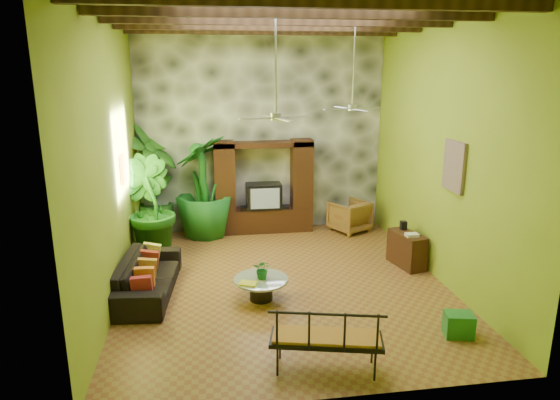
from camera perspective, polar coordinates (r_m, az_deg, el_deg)
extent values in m
plane|color=brown|center=(9.69, 0.41, -9.42)|extent=(7.00, 7.00, 0.00)
cube|color=silver|center=(8.88, 0.48, 21.43)|extent=(6.00, 7.00, 0.02)
cube|color=olive|center=(12.38, -2.14, 8.01)|extent=(6.00, 0.02, 5.00)
cube|color=olive|center=(8.98, -18.87, 4.55)|extent=(0.02, 7.00, 5.00)
cube|color=olive|center=(9.87, 17.99, 5.50)|extent=(0.02, 7.00, 5.00)
cube|color=#323539|center=(12.32, -2.11, 7.98)|extent=(5.98, 0.10, 4.98)
cube|color=#342010|center=(7.58, 2.14, 20.85)|extent=(5.95, 0.16, 0.22)
cube|color=#342010|center=(8.86, 0.47, 20.02)|extent=(5.95, 0.16, 0.22)
cube|color=#342010|center=(10.14, -0.76, 19.39)|extent=(5.95, 0.16, 0.22)
cube|color=#342010|center=(11.42, -1.71, 18.89)|extent=(5.95, 0.16, 0.22)
cube|color=#341A0E|center=(12.50, -1.85, -2.25)|extent=(2.40, 0.50, 0.60)
cube|color=#341A0E|center=(12.16, -6.34, 2.06)|extent=(0.50, 0.48, 2.00)
cube|color=#341A0E|center=(12.38, 2.48, 2.37)|extent=(0.50, 0.48, 2.00)
cube|color=#341A0E|center=(12.07, -1.93, 6.40)|extent=(2.40, 0.48, 0.12)
cube|color=black|center=(12.31, -1.87, 0.48)|extent=(0.85, 0.52, 0.62)
cube|color=#8C99A8|center=(12.05, -1.71, 0.16)|extent=(0.70, 0.02, 0.50)
cylinder|color=#AAAAAE|center=(8.40, -0.49, 15.65)|extent=(0.04, 0.04, 1.80)
cylinder|color=#AAAAAE|center=(8.43, -0.48, 9.52)|extent=(0.18, 0.18, 0.12)
cube|color=#AAAAAE|center=(8.58, 1.76, 9.48)|extent=(0.58, 0.26, 0.01)
cube|color=#AAAAAE|center=(8.77, -1.41, 9.60)|extent=(0.26, 0.58, 0.01)
cube|color=#AAAAAE|center=(8.30, -2.79, 9.28)|extent=(0.58, 0.26, 0.01)
cube|color=#AAAAAE|center=(8.11, 0.54, 9.16)|extent=(0.26, 0.58, 0.01)
cylinder|color=#AAAAAE|center=(10.35, 8.47, 15.37)|extent=(0.04, 0.04, 1.80)
cylinder|color=#AAAAAE|center=(10.38, 8.27, 10.40)|extent=(0.18, 0.18, 0.12)
cube|color=#AAAAAE|center=(10.58, 9.96, 10.31)|extent=(0.58, 0.26, 0.01)
cube|color=#AAAAAE|center=(10.69, 7.24, 10.46)|extent=(0.26, 0.58, 0.01)
cube|color=#AAAAAE|center=(10.20, 6.52, 10.27)|extent=(0.58, 0.26, 0.01)
cube|color=#AAAAAE|center=(10.08, 9.36, 10.11)|extent=(0.26, 0.58, 0.01)
cube|color=#C38917|center=(10.02, -17.50, 3.34)|extent=(0.06, 0.32, 0.55)
cube|color=#27528F|center=(9.36, 19.28, 3.66)|extent=(0.06, 0.70, 0.90)
imported|color=black|center=(9.44, -14.91, -8.40)|extent=(1.12, 2.39, 0.68)
imported|color=brown|center=(12.59, 7.94, -1.82)|extent=(1.14, 1.15, 0.78)
imported|color=#245D18|center=(12.21, -14.35, 2.18)|extent=(1.67, 1.77, 2.79)
imported|color=#1B5B18|center=(10.94, -14.87, -0.88)|extent=(1.56, 1.52, 2.21)
imported|color=#1C6C25|center=(12.06, -8.66, 1.53)|extent=(1.89, 1.89, 2.46)
cylinder|color=black|center=(8.97, -2.18, -10.25)|extent=(0.41, 0.41, 0.36)
cylinder|color=#B9C5BF|center=(8.89, -2.19, -9.08)|extent=(0.96, 0.96, 0.04)
imported|color=#1B6722|center=(8.82, -1.99, -7.91)|extent=(0.38, 0.36, 0.35)
cube|color=gold|center=(8.67, -3.66, -9.50)|extent=(0.36, 0.31, 0.03)
cube|color=black|center=(7.00, 5.30, -15.61)|extent=(1.59, 0.84, 0.06)
cube|color=#A76926|center=(6.98, 5.31, -15.32)|extent=(1.50, 0.78, 0.06)
cube|color=black|center=(6.64, 5.94, -14.77)|extent=(1.48, 0.39, 0.54)
cube|color=#321A10|center=(10.67, 14.28, -5.50)|extent=(0.58, 0.95, 0.71)
cube|color=#1C6A23|center=(8.33, 19.75, -13.26)|extent=(0.48, 0.40, 0.37)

